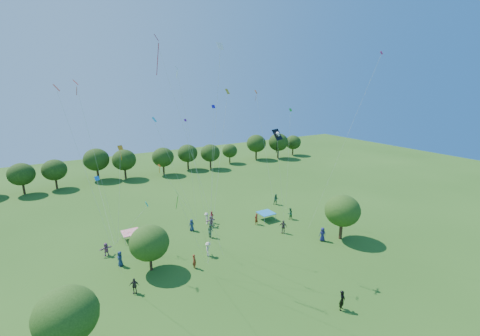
# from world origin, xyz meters

# --- Properties ---
(near_tree_west) EXTENTS (4.34, 4.34, 5.91)m
(near_tree_west) POSITION_xyz_m (-17.12, 8.76, 3.94)
(near_tree_west) COLOR #422B19
(near_tree_west) RESTS_ON ground
(near_tree_north) EXTENTS (4.18, 4.18, 5.09)m
(near_tree_north) POSITION_xyz_m (-8.93, 17.74, 3.20)
(near_tree_north) COLOR #422B19
(near_tree_north) RESTS_ON ground
(near_tree_east) EXTENTS (4.46, 4.46, 5.91)m
(near_tree_east) POSITION_xyz_m (14.17, 12.33, 3.89)
(near_tree_east) COLOR #422B19
(near_tree_east) RESTS_ON ground
(treeline) EXTENTS (88.01, 8.77, 6.77)m
(treeline) POSITION_xyz_m (-1.73, 55.43, 4.09)
(treeline) COLOR #422B19
(treeline) RESTS_ON ground
(tent_red_stripe) EXTENTS (2.20, 2.20, 1.10)m
(tent_red_stripe) POSITION_xyz_m (-9.14, 25.92, 1.04)
(tent_red_stripe) COLOR red
(tent_red_stripe) RESTS_ON ground
(tent_blue) EXTENTS (2.20, 2.20, 1.10)m
(tent_blue) POSITION_xyz_m (9.44, 22.27, 1.04)
(tent_blue) COLOR #1A70AB
(tent_blue) RESTS_ON ground
(man_in_black) EXTENTS (0.83, 0.70, 1.89)m
(man_in_black) POSITION_xyz_m (3.76, 2.74, 0.94)
(man_in_black) COLOR black
(man_in_black) RESTS_ON ground
(crowd_person_0) EXTENTS (0.82, 0.46, 1.64)m
(crowd_person_0) POSITION_xyz_m (-1.45, 24.43, 0.82)
(crowd_person_0) COLOR navy
(crowd_person_0) RESTS_ON ground
(crowd_person_1) EXTENTS (0.45, 0.64, 1.61)m
(crowd_person_1) POSITION_xyz_m (-4.79, 15.67, 0.81)
(crowd_person_1) COLOR maroon
(crowd_person_1) RESTS_ON ground
(crowd_person_2) EXTENTS (0.86, 0.47, 1.72)m
(crowd_person_2) POSITION_xyz_m (12.60, 20.61, 0.86)
(crowd_person_2) COLOR #285D38
(crowd_person_2) RESTS_ON ground
(crowd_person_3) EXTENTS (0.97, 1.22, 1.71)m
(crowd_person_3) POSITION_xyz_m (-2.40, 17.24, 0.86)
(crowd_person_3) COLOR beige
(crowd_person_3) RESTS_ON ground
(crowd_person_4) EXTENTS (1.03, 1.17, 1.85)m
(crowd_person_4) POSITION_xyz_m (8.80, 17.43, 0.92)
(crowd_person_4) COLOR #483E3A
(crowd_person_4) RESTS_ON ground
(crowd_person_5) EXTENTS (1.56, 0.68, 1.62)m
(crowd_person_5) POSITION_xyz_m (1.37, 24.24, 0.81)
(crowd_person_5) COLOR #864E76
(crowd_person_5) RESTS_ON ground
(crowd_person_6) EXTENTS (0.62, 0.92, 1.71)m
(crowd_person_6) POSITION_xyz_m (-11.61, 20.27, 0.86)
(crowd_person_6) COLOR navy
(crowd_person_6) RESTS_ON ground
(crowd_person_7) EXTENTS (0.75, 0.77, 1.75)m
(crowd_person_7) POSITION_xyz_m (2.02, 25.33, 0.88)
(crowd_person_7) COLOR maroon
(crowd_person_7) RESTS_ON ground
(crowd_person_8) EXTENTS (1.02, 0.80, 1.82)m
(crowd_person_8) POSITION_xyz_m (14.42, 26.41, 0.91)
(crowd_person_8) COLOR #204C34
(crowd_person_8) RESTS_ON ground
(crowd_person_9) EXTENTS (0.76, 1.18, 1.67)m
(crowd_person_9) POSITION_xyz_m (1.24, 25.42, 0.84)
(crowd_person_9) COLOR beige
(crowd_person_9) RESTS_ON ground
(crowd_person_10) EXTENTS (1.01, 0.78, 1.57)m
(crowd_person_10) POSITION_xyz_m (-11.42, 14.58, 0.79)
(crowd_person_10) COLOR #36302B
(crowd_person_10) RESTS_ON ground
(crowd_person_11) EXTENTS (1.55, 0.82, 1.58)m
(crowd_person_11) POSITION_xyz_m (-12.56, 23.42, 0.79)
(crowd_person_11) COLOR #935582
(crowd_person_11) RESTS_ON ground
(crowd_person_12) EXTENTS (1.00, 0.77, 1.80)m
(crowd_person_12) POSITION_xyz_m (11.71, 13.10, 0.90)
(crowd_person_12) COLOR navy
(crowd_person_12) RESTS_ON ground
(crowd_person_13) EXTENTS (0.70, 0.54, 1.67)m
(crowd_person_13) POSITION_xyz_m (7.25, 21.59, 0.83)
(crowd_person_13) COLOR maroon
(crowd_person_13) RESTS_ON ground
(crowd_person_14) EXTENTS (0.61, 0.94, 1.77)m
(crowd_person_14) POSITION_xyz_m (-0.08, 21.37, 0.88)
(crowd_person_14) COLOR #214E2E
(crowd_person_14) RESTS_ON ground
(pirate_kite) EXTENTS (4.10, 2.75, 13.71)m
(pirate_kite) POSITION_xyz_m (3.30, 12.07, 14.26)
(pirate_kite) COLOR black
(red_high_kite) EXTENTS (5.02, 4.41, 22.66)m
(red_high_kite) POSITION_xyz_m (-5.79, 17.61, 19.28)
(red_high_kite) COLOR red
(small_kite_0) EXTENTS (4.84, 0.66, 8.40)m
(small_kite_0) POSITION_xyz_m (-4.22, 24.90, 7.64)
(small_kite_0) COLOR #D9570C
(small_kite_1) EXTENTS (3.62, 1.69, 18.10)m
(small_kite_1) POSITION_xyz_m (-14.87, 17.43, 15.71)
(small_kite_1) COLOR red
(small_kite_2) EXTENTS (3.60, 1.74, 17.68)m
(small_kite_2) POSITION_xyz_m (-1.59, 14.70, 14.69)
(small_kite_2) COLOR #C89711
(small_kite_3) EXTENTS (4.81, 5.59, 10.36)m
(small_kite_3) POSITION_xyz_m (-7.83, 9.74, 9.15)
(small_kite_3) COLOR #1D8818
(small_kite_4) EXTENTS (0.67, 7.07, 6.61)m
(small_kite_4) POSITION_xyz_m (-11.93, 28.98, 6.67)
(small_kite_4) COLOR blue
(small_kite_5) EXTENTS (2.45, 6.70, 21.30)m
(small_kite_5) POSITION_xyz_m (12.23, 10.61, 14.69)
(small_kite_5) COLOR #AF1D94
(small_kite_6) EXTENTS (0.64, 4.19, 21.25)m
(small_kite_6) POSITION_xyz_m (-4.16, 10.97, 17.00)
(small_kite_6) COLOR white
(small_kite_7) EXTENTS (5.47, 1.67, 14.45)m
(small_kite_7) POSITION_xyz_m (-4.99, 23.66, 12.95)
(small_kite_7) COLOR #0EB1D4
(small_kite_8) EXTENTS (2.55, 1.74, 18.56)m
(small_kite_8) POSITION_xyz_m (-13.09, 24.25, 16.25)
(small_kite_8) COLOR #F8280E
(small_kite_9) EXTENTS (1.26, 4.32, 17.25)m
(small_kite_9) POSITION_xyz_m (12.45, 28.90, 15.13)
(small_kite_9) COLOR #F04D0C
(small_kite_10) EXTENTS (2.06, 2.64, 11.14)m
(small_kite_10) POSITION_xyz_m (-9.79, 25.18, 10.42)
(small_kite_10) COLOR orange
(small_kite_11) EXTENTS (0.80, 0.64, 14.85)m
(small_kite_11) POSITION_xyz_m (12.70, 21.57, 11.96)
(small_kite_11) COLOR green
(small_kite_12) EXTENTS (0.88, 0.35, 15.88)m
(small_kite_12) POSITION_xyz_m (-0.59, 19.20, 12.13)
(small_kite_12) COLOR #1911AE
(small_kite_13) EXTENTS (1.19, 0.43, 13.91)m
(small_kite_13) POSITION_xyz_m (-1.34, 24.44, 10.55)
(small_kite_13) COLOR #76178A
(small_kite_14) EXTENTS (3.37, 0.56, 19.94)m
(small_kite_14) POSITION_xyz_m (-3.51, 19.44, 15.65)
(small_kite_14) COLOR white
(small_kite_15) EXTENTS (4.21, 0.93, 4.76)m
(small_kite_15) POSITION_xyz_m (-8.10, 22.46, 5.33)
(small_kite_15) COLOR #0ED2A8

